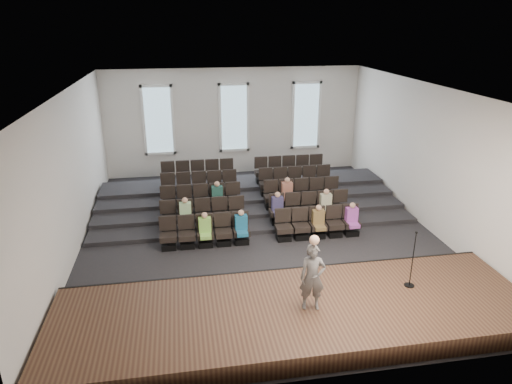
% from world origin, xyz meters
% --- Properties ---
extents(ground, '(14.00, 14.00, 0.00)m').
position_xyz_m(ground, '(0.00, 0.00, 0.00)').
color(ground, black).
rests_on(ground, ground).
extents(ceiling, '(12.00, 14.00, 0.02)m').
position_xyz_m(ceiling, '(0.00, 0.00, 5.01)').
color(ceiling, white).
rests_on(ceiling, ground).
extents(wall_back, '(12.00, 0.04, 5.00)m').
position_xyz_m(wall_back, '(0.00, 7.02, 2.50)').
color(wall_back, silver).
rests_on(wall_back, ground).
extents(wall_front, '(12.00, 0.04, 5.00)m').
position_xyz_m(wall_front, '(0.00, -7.02, 2.50)').
color(wall_front, silver).
rests_on(wall_front, ground).
extents(wall_left, '(0.04, 14.00, 5.00)m').
position_xyz_m(wall_left, '(-6.02, 0.00, 2.50)').
color(wall_left, silver).
rests_on(wall_left, ground).
extents(wall_right, '(0.04, 14.00, 5.00)m').
position_xyz_m(wall_right, '(6.02, 0.00, 2.50)').
color(wall_right, silver).
rests_on(wall_right, ground).
extents(stage, '(11.80, 3.60, 0.50)m').
position_xyz_m(stage, '(0.00, -5.10, 0.25)').
color(stage, '#48311F').
rests_on(stage, ground).
extents(stage_lip, '(11.80, 0.06, 0.52)m').
position_xyz_m(stage_lip, '(0.00, -3.33, 0.25)').
color(stage_lip, black).
rests_on(stage_lip, ground).
extents(risers, '(11.80, 4.80, 0.60)m').
position_xyz_m(risers, '(0.00, 3.17, 0.20)').
color(risers, black).
rests_on(risers, ground).
extents(seating_rows, '(6.80, 4.70, 1.67)m').
position_xyz_m(seating_rows, '(-0.00, 1.54, 0.68)').
color(seating_rows, black).
rests_on(seating_rows, ground).
extents(windows, '(8.44, 0.10, 3.24)m').
position_xyz_m(windows, '(0.00, 6.95, 2.70)').
color(windows, white).
rests_on(windows, wall_back).
extents(audience, '(6.05, 2.64, 1.10)m').
position_xyz_m(audience, '(0.35, 0.22, 0.80)').
color(audience, '#86C950').
rests_on(audience, seating_rows).
extents(speaker, '(0.67, 0.50, 1.67)m').
position_xyz_m(speaker, '(0.34, -5.22, 1.34)').
color(speaker, '#52504E').
rests_on(speaker, stage).
extents(mic_stand, '(0.26, 0.26, 1.58)m').
position_xyz_m(mic_stand, '(3.15, -4.72, 0.97)').
color(mic_stand, black).
rests_on(mic_stand, stage).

